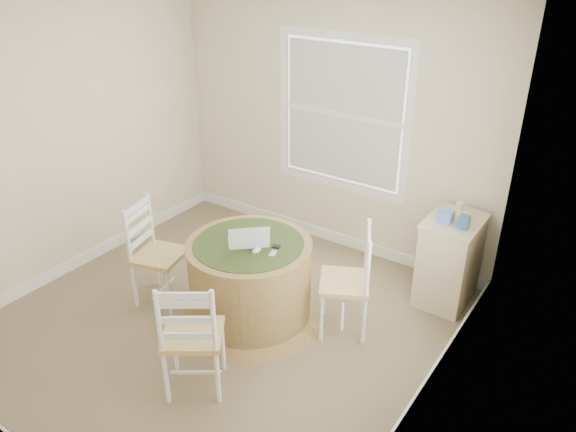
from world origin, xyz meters
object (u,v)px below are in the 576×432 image
Objects in this scene: chair_left at (159,255)px; round_table at (250,278)px; chair_near at (193,334)px; corner_chest at (449,260)px; laptop at (249,241)px; chair_right at (344,282)px.

round_table is at bearing -89.42° from chair_left.
chair_near reaches higher than corner_chest.
laptop is at bearing -71.67° from round_table.
chair_near is (0.16, -0.88, 0.06)m from round_table.
chair_left is 1.67m from chair_right.
laptop is (0.01, -0.01, 0.37)m from round_table.
chair_left is at bearing 178.91° from round_table.
corner_chest is (0.56, 0.92, -0.06)m from chair_right.
laptop is (-0.73, -0.33, 0.31)m from chair_right.
chair_left is 1.16× the size of corner_chest.
chair_left is at bearing -145.50° from corner_chest.
chair_left is 0.93m from laptop.
chair_right is 0.86m from laptop.
chair_near is 1.33m from chair_right.
corner_chest is (1.29, 1.25, -0.37)m from laptop.
chair_left and chair_right have the same top height.
chair_near is 0.93m from laptop.
corner_chest is at bearing -178.47° from laptop.
round_table is at bearing -114.01° from chair_near.
round_table is 0.37m from laptop.
laptop reaches higher than chair_right.
round_table is 0.80m from chair_right.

